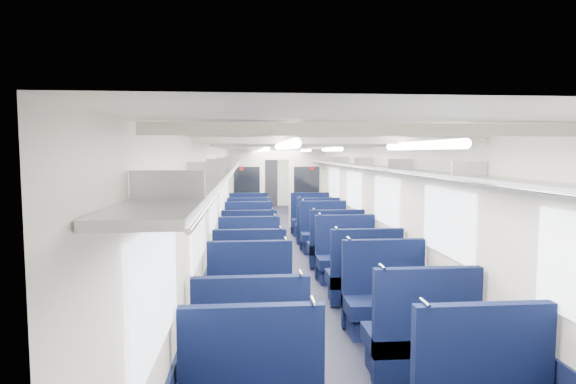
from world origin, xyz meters
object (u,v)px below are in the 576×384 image
(end_door, at_px, (268,182))
(seat_7, at_px, (386,304))
(seat_11, at_px, (346,260))
(seat_15, at_px, (324,236))
(seat_4, at_px, (251,355))
(seat_6, at_px, (250,306))
(seat_5, at_px, (420,341))
(seat_16, at_px, (249,229))
(seat_12, at_px, (249,249))
(seat_9, at_px, (364,279))
(seat_14, at_px, (249,237))
(seat_8, at_px, (250,280))
(seat_17, at_px, (317,229))
(seat_10, at_px, (249,264))
(bulkhead, at_px, (277,186))
(seat_13, at_px, (335,249))
(seat_19, at_px, (311,222))
(seat_18, at_px, (249,222))

(end_door, relative_size, seat_7, 1.72)
(seat_11, xyz_separation_m, seat_15, (0.00, 2.35, 0.00))
(seat_4, relative_size, seat_6, 1.00)
(seat_5, xyz_separation_m, seat_15, (0.00, 5.78, 0.00))
(seat_4, bearing_deg, seat_16, 90.00)
(seat_12, distance_m, seat_15, 2.08)
(seat_9, xyz_separation_m, seat_14, (-1.66, 3.52, 0.00))
(seat_8, relative_size, seat_12, 1.00)
(seat_15, bearing_deg, seat_17, 90.00)
(end_door, height_order, seat_10, end_door)
(seat_7, relative_size, seat_11, 1.00)
(seat_5, bearing_deg, seat_7, 90.00)
(seat_7, height_order, seat_15, same)
(seat_8, xyz_separation_m, seat_17, (1.66, 4.44, 0.00))
(seat_6, height_order, seat_17, same)
(seat_5, distance_m, seat_8, 2.87)
(bulkhead, xyz_separation_m, seat_8, (-0.83, -6.89, -0.88))
(seat_4, height_order, seat_7, same)
(seat_8, height_order, seat_12, same)
(end_door, bearing_deg, seat_10, -94.13)
(seat_10, height_order, seat_13, same)
(seat_5, distance_m, seat_10, 3.74)
(seat_6, bearing_deg, bulkhead, 84.11)
(seat_4, bearing_deg, seat_11, 65.22)
(end_door, bearing_deg, seat_9, -86.23)
(seat_8, xyz_separation_m, seat_19, (1.66, 5.63, 0.00))
(seat_9, bearing_deg, seat_12, 125.86)
(seat_5, distance_m, seat_19, 7.96)
(seat_5, xyz_separation_m, seat_12, (-1.66, 4.53, 0.00))
(seat_10, relative_size, seat_17, 1.00)
(seat_7, relative_size, seat_9, 1.00)
(seat_8, distance_m, seat_17, 4.74)
(seat_4, distance_m, seat_5, 1.67)
(seat_8, bearing_deg, seat_7, -35.82)
(seat_11, bearing_deg, seat_10, -177.32)
(seat_13, xyz_separation_m, seat_14, (-1.66, 1.32, 0.00))
(seat_17, bearing_deg, seat_13, -90.00)
(seat_7, xyz_separation_m, seat_14, (-1.66, 4.61, 0.00))
(seat_15, bearing_deg, seat_14, -178.96)
(seat_6, relative_size, seat_15, 1.00)
(seat_11, bearing_deg, seat_19, 90.00)
(seat_11, xyz_separation_m, seat_19, (0.00, 4.53, 0.00))
(seat_4, bearing_deg, seat_13, 70.13)
(seat_10, height_order, seat_17, same)
(seat_18, bearing_deg, seat_9, -73.99)
(seat_14, height_order, seat_19, same)
(seat_11, bearing_deg, seat_8, -146.56)
(seat_19, bearing_deg, seat_5, -90.00)
(seat_6, distance_m, seat_19, 6.98)
(seat_18, bearing_deg, seat_6, -90.00)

